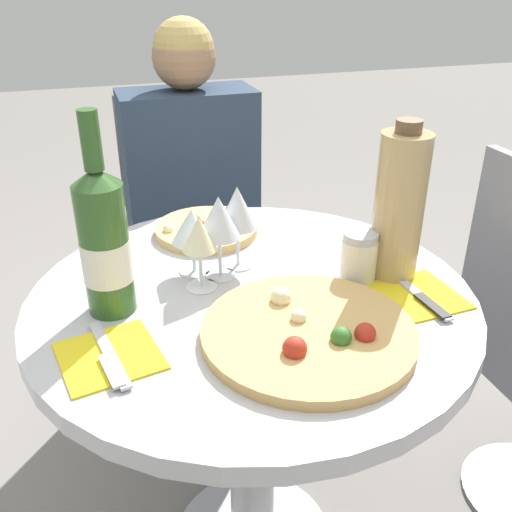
{
  "coord_description": "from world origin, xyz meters",
  "views": [
    {
      "loc": [
        -0.27,
        -0.88,
        1.28
      ],
      "look_at": [
        -0.01,
        -0.04,
        0.82
      ],
      "focal_mm": 40.0,
      "sensor_mm": 36.0,
      "label": 1
    }
  ],
  "objects_px": {
    "seated_diner": "(199,249)",
    "tall_carafe": "(399,206)",
    "wine_bottle": "(105,243)",
    "pizza_large": "(309,332)",
    "dining_table": "(252,357)",
    "chair_behind_diner": "(191,247)"
  },
  "relations": [
    {
      "from": "dining_table",
      "to": "tall_carafe",
      "type": "relative_size",
      "value": 2.72
    },
    {
      "from": "dining_table",
      "to": "seated_diner",
      "type": "distance_m",
      "value": 0.63
    },
    {
      "from": "seated_diner",
      "to": "wine_bottle",
      "type": "bearing_deg",
      "value": 64.78
    },
    {
      "from": "dining_table",
      "to": "chair_behind_diner",
      "type": "height_order",
      "value": "chair_behind_diner"
    },
    {
      "from": "chair_behind_diner",
      "to": "tall_carafe",
      "type": "bearing_deg",
      "value": 108.23
    },
    {
      "from": "dining_table",
      "to": "tall_carafe",
      "type": "distance_m",
      "value": 0.41
    },
    {
      "from": "chair_behind_diner",
      "to": "wine_bottle",
      "type": "xyz_separation_m",
      "value": [
        -0.28,
        -0.74,
        0.41
      ]
    },
    {
      "from": "seated_diner",
      "to": "chair_behind_diner",
      "type": "bearing_deg",
      "value": -90.0
    },
    {
      "from": "dining_table",
      "to": "wine_bottle",
      "type": "height_order",
      "value": "wine_bottle"
    },
    {
      "from": "wine_bottle",
      "to": "tall_carafe",
      "type": "xyz_separation_m",
      "value": [
        0.54,
        -0.04,
        0.01
      ]
    },
    {
      "from": "pizza_large",
      "to": "tall_carafe",
      "type": "relative_size",
      "value": 1.16
    },
    {
      "from": "seated_diner",
      "to": "tall_carafe",
      "type": "xyz_separation_m",
      "value": [
        0.26,
        -0.64,
        0.36
      ]
    },
    {
      "from": "dining_table",
      "to": "pizza_large",
      "type": "distance_m",
      "value": 0.24
    },
    {
      "from": "seated_diner",
      "to": "wine_bottle",
      "type": "relative_size",
      "value": 3.22
    },
    {
      "from": "seated_diner",
      "to": "pizza_large",
      "type": "distance_m",
      "value": 0.82
    },
    {
      "from": "pizza_large",
      "to": "wine_bottle",
      "type": "height_order",
      "value": "wine_bottle"
    },
    {
      "from": "pizza_large",
      "to": "wine_bottle",
      "type": "xyz_separation_m",
      "value": [
        -0.3,
        0.19,
        0.12
      ]
    },
    {
      "from": "pizza_large",
      "to": "tall_carafe",
      "type": "xyz_separation_m",
      "value": [
        0.24,
        0.15,
        0.13
      ]
    },
    {
      "from": "dining_table",
      "to": "wine_bottle",
      "type": "xyz_separation_m",
      "value": [
        -0.25,
        0.02,
        0.28
      ]
    },
    {
      "from": "seated_diner",
      "to": "pizza_large",
      "type": "height_order",
      "value": "seated_diner"
    },
    {
      "from": "seated_diner",
      "to": "tall_carafe",
      "type": "height_order",
      "value": "seated_diner"
    },
    {
      "from": "seated_diner",
      "to": "dining_table",
      "type": "bearing_deg",
      "value": 87.25
    }
  ]
}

